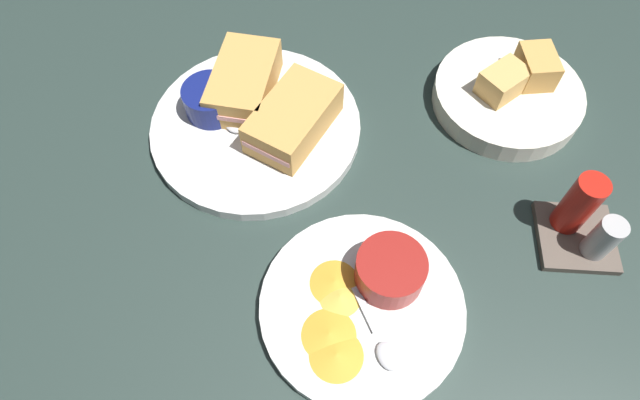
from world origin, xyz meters
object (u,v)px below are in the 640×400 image
at_px(spoon_by_dark_ramekin, 241,131).
at_px(sandwich_half_near, 293,118).
at_px(plate_sandwich_main, 256,127).
at_px(sandwich_half_far, 244,82).
at_px(spoon_by_gravy_ramekin, 382,344).
at_px(bread_basket_rear, 509,93).
at_px(plate_chips_companion, 362,307).
at_px(ramekin_light_gravy, 390,270).
at_px(ramekin_dark_sauce, 211,99).
at_px(condiment_caddy, 583,223).

bearing_deg(spoon_by_dark_ramekin, sandwich_half_near, 96.99).
distance_m(plate_sandwich_main, sandwich_half_far, 0.06).
relative_size(sandwich_half_far, spoon_by_gravy_ramekin, 1.48).
xyz_separation_m(sandwich_half_near, bread_basket_rear, (-0.08, 0.29, -0.02)).
distance_m(sandwich_half_near, plate_chips_companion, 0.26).
relative_size(plate_chips_companion, ramekin_light_gravy, 2.92).
bearing_deg(spoon_by_gravy_ramekin, ramekin_dark_sauce, -142.98).
relative_size(plate_chips_companion, condiment_caddy, 2.40).
distance_m(sandwich_half_far, ramekin_dark_sauce, 0.05).
distance_m(plate_sandwich_main, sandwich_half_near, 0.06).
relative_size(sandwich_half_far, ramekin_light_gravy, 1.79).
bearing_deg(plate_sandwich_main, condiment_caddy, 71.40).
height_order(spoon_by_gravy_ramekin, condiment_caddy, condiment_caddy).
relative_size(plate_sandwich_main, spoon_by_dark_ramekin, 3.29).
bearing_deg(condiment_caddy, ramekin_dark_sauce, -108.49).
height_order(ramekin_dark_sauce, ramekin_light_gravy, same).
distance_m(ramekin_light_gravy, spoon_by_gravy_ramekin, 0.08).
bearing_deg(sandwich_half_far, plate_sandwich_main, 21.24).
bearing_deg(plate_sandwich_main, spoon_by_gravy_ramekin, 30.75).
bearing_deg(spoon_by_dark_ramekin, bread_basket_rear, 103.88).
height_order(sandwich_half_far, ramekin_light_gravy, sandwich_half_far).
xyz_separation_m(plate_sandwich_main, spoon_by_gravy_ramekin, (0.29, 0.17, 0.01)).
height_order(sandwich_half_far, condiment_caddy, condiment_caddy).
relative_size(plate_sandwich_main, bread_basket_rear, 1.39).
bearing_deg(sandwich_half_near, ramekin_light_gravy, 31.76).
distance_m(sandwich_half_near, condiment_caddy, 0.37).
xyz_separation_m(ramekin_dark_sauce, spoon_by_gravy_ramekin, (0.31, 0.23, -0.02)).
distance_m(ramekin_dark_sauce, spoon_by_gravy_ramekin, 0.39).
relative_size(sandwich_half_near, spoon_by_dark_ramekin, 1.75).
distance_m(plate_sandwich_main, spoon_by_gravy_ramekin, 0.34).
distance_m(sandwich_half_near, bread_basket_rear, 0.30).
bearing_deg(sandwich_half_far, ramekin_light_gravy, 37.19).
bearing_deg(spoon_by_dark_ramekin, ramekin_light_gravy, 45.14).
relative_size(sandwich_half_near, ramekin_dark_sauce, 2.08).
xyz_separation_m(sandwich_half_near, spoon_by_gravy_ramekin, (0.28, 0.12, -0.02)).
distance_m(spoon_by_dark_ramekin, ramekin_light_gravy, 0.27).
bearing_deg(condiment_caddy, sandwich_half_far, -113.73).
xyz_separation_m(sandwich_half_far, ramekin_light_gravy, (0.26, 0.20, -0.00)).
bearing_deg(plate_chips_companion, ramekin_dark_sauce, -141.49).
distance_m(sandwich_half_far, spoon_by_gravy_ramekin, 0.39).
height_order(plate_sandwich_main, plate_chips_companion, same).
distance_m(ramekin_dark_sauce, bread_basket_rear, 0.41).
bearing_deg(plate_sandwich_main, spoon_by_dark_ramekin, -44.75).
xyz_separation_m(spoon_by_dark_ramekin, ramekin_light_gravy, (0.19, 0.19, 0.02)).
bearing_deg(ramekin_dark_sauce, plate_sandwich_main, 72.24).
bearing_deg(bread_basket_rear, sandwich_half_far, -86.46).
relative_size(spoon_by_gravy_ramekin, condiment_caddy, 1.00).
height_order(plate_sandwich_main, sandwich_half_far, sandwich_half_far).
distance_m(plate_chips_companion, spoon_by_gravy_ramekin, 0.05).
bearing_deg(spoon_by_gravy_ramekin, spoon_by_dark_ramekin, -145.30).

